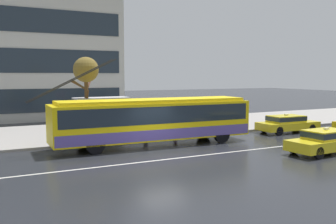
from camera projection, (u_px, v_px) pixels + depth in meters
name	position (u px, v px, depth m)	size (l,w,h in m)	color
ground_plane	(163.00, 154.00, 20.00)	(160.00, 160.00, 0.00)	#23252A
sidewalk_slab	(108.00, 130.00, 28.23)	(80.00, 10.00, 0.14)	gray
lane_centre_line	(173.00, 159.00, 18.94)	(72.00, 0.14, 0.01)	silver
trolleybus	(154.00, 120.00, 22.57)	(13.36, 2.84, 5.13)	yellow
taxi_ahead_of_bus	(287.00, 123.00, 27.58)	(4.71, 2.01, 1.39)	yellow
taxi_oncoming_far	(325.00, 140.00, 20.22)	(4.38, 2.02, 1.39)	yellow
bus_shelter	(101.00, 107.00, 25.01)	(3.55, 1.65, 2.60)	gray
pedestrian_at_shelter	(99.00, 115.00, 23.21)	(1.44, 1.44, 1.93)	#494C3B
pedestrian_approaching_curb	(146.00, 111.00, 25.71)	(1.23, 1.23, 2.03)	#2A2846
pedestrian_walking_past	(175.00, 118.00, 26.87)	(0.49, 0.49, 1.67)	#27182F
pedestrian_waiting_by_pole	(119.00, 110.00, 26.43)	(1.08, 1.08, 2.02)	black
street_tree_bare	(86.00, 72.00, 23.63)	(1.75, 1.92, 5.22)	brown
office_tower_corner_left	(14.00, 26.00, 37.45)	(19.25, 12.07, 18.16)	#B4B5AD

